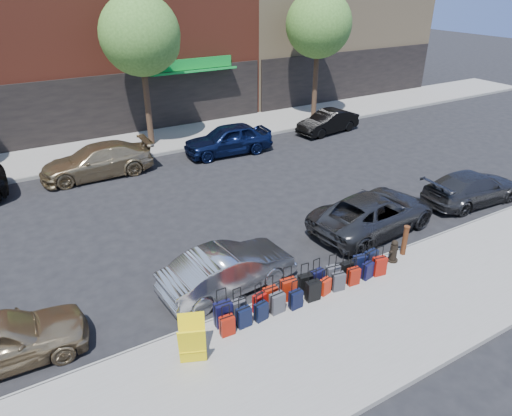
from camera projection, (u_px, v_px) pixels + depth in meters
ground at (226, 225)px, 16.43m from camera, size 120.00×120.00×0.00m
sidewalk_near at (343, 332)px, 11.40m from camera, size 60.00×4.00×0.15m
sidewalk_far at (140, 144)px, 24.07m from camera, size 60.00×4.00×0.15m
curb_near at (297, 289)px, 12.95m from camera, size 60.00×0.08×0.15m
curb_far at (152, 156)px, 22.52m from camera, size 60.00×0.08×0.15m
tree_center at (143, 37)px, 21.54m from camera, size 3.80×3.80×7.27m
tree_right at (321, 26)px, 26.26m from camera, size 3.80×3.80×7.27m
suitcase_front_0 at (223, 314)px, 11.40m from camera, size 0.45×0.27×1.07m
suitcase_front_1 at (238, 309)px, 11.62m from camera, size 0.39×0.22×0.92m
suitcase_front_2 at (260, 303)px, 11.88m from camera, size 0.39×0.26×0.86m
suitcase_front_3 at (270, 297)px, 12.09m from camera, size 0.38×0.22×0.92m
suitcase_front_4 at (288, 289)px, 12.31m from camera, size 0.44×0.26×1.02m
suitcase_front_5 at (305, 284)px, 12.58m from camera, size 0.41×0.27×0.93m
suitcase_front_6 at (317, 279)px, 12.78m from camera, size 0.40×0.23×0.93m
suitcase_front_7 at (333, 275)px, 12.93m from camera, size 0.43×0.28×0.96m
suitcase_front_8 at (346, 270)px, 13.17m from camera, size 0.37×0.21×0.89m
suitcase_front_9 at (359, 264)px, 13.44m from camera, size 0.41×0.27×0.93m
suitcase_front_10 at (371, 260)px, 13.62m from camera, size 0.43×0.27×0.98m
suitcase_back_0 at (227, 325)px, 11.12m from camera, size 0.36×0.22×0.85m
suitcase_back_1 at (244, 317)px, 11.39m from camera, size 0.37×0.22×0.87m
suitcase_back_2 at (261, 311)px, 11.60m from camera, size 0.37×0.25×0.82m
suitcase_back_3 at (277, 303)px, 11.85m from camera, size 0.40×0.24×0.92m
suitcase_back_4 at (296, 299)px, 12.03m from camera, size 0.36×0.22×0.84m
suitcase_back_5 at (313, 291)px, 12.31m from camera, size 0.41×0.26×0.94m
suitcase_back_6 at (325, 286)px, 12.56m from camera, size 0.36×0.25×0.78m
suitcase_back_7 at (338, 282)px, 12.71m from camera, size 0.39×0.27×0.86m
suitcase_back_8 at (353, 276)px, 12.95m from camera, size 0.37×0.24×0.83m
suitcase_back_9 at (367, 270)px, 13.21m from camera, size 0.38×0.26×0.83m
suitcase_back_10 at (379, 266)px, 13.35m from camera, size 0.42×0.29×0.93m
fire_hydrant at (394, 251)px, 13.97m from camera, size 0.38×0.33×0.73m
bollard at (405, 240)px, 14.23m from camera, size 0.18×0.18×1.00m
display_rack at (192, 341)px, 10.27m from camera, size 0.82×0.85×1.09m
car_near_1 at (228, 270)px, 12.82m from camera, size 4.05×1.70×1.30m
car_near_2 at (374, 213)px, 15.85m from camera, size 5.08×2.77×1.35m
car_near_3 at (472, 188)px, 17.83m from camera, size 4.40×2.00×1.25m
car_far_1 at (97, 161)px, 20.17m from camera, size 4.88×2.03×1.41m
car_far_2 at (228, 139)px, 22.68m from camera, size 4.51×2.07×1.50m
car_far_3 at (328, 122)px, 25.79m from camera, size 3.94×1.79×1.25m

